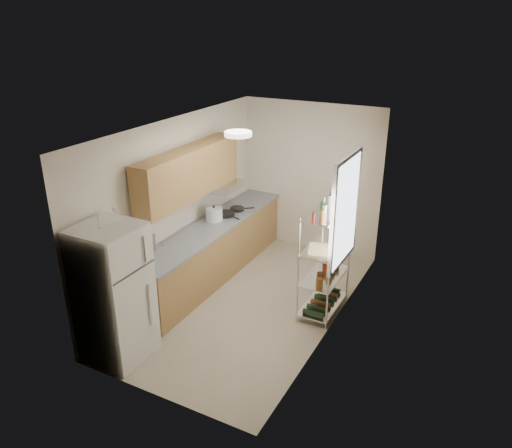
% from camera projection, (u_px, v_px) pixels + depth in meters
% --- Properties ---
extents(room, '(2.52, 4.42, 2.62)m').
position_uv_depth(room, '(250.00, 221.00, 6.85)').
color(room, '#B1A48F').
rests_on(room, ground).
extents(counter_run, '(0.63, 3.51, 0.90)m').
position_uv_depth(counter_run, '(213.00, 250.00, 7.93)').
color(counter_run, olive).
rests_on(counter_run, ground).
extents(upper_cabinets, '(0.33, 2.20, 0.72)m').
position_uv_depth(upper_cabinets, '(189.00, 173.00, 7.18)').
color(upper_cabinets, olive).
rests_on(upper_cabinets, room).
extents(range_hood, '(0.50, 0.60, 0.12)m').
position_uv_depth(range_hood, '(222.00, 186.00, 7.98)').
color(range_hood, '#B7BABC').
rests_on(range_hood, room).
extents(window, '(0.06, 1.00, 1.46)m').
position_uv_depth(window, '(345.00, 211.00, 6.51)').
color(window, white).
rests_on(window, room).
extents(bakers_rack, '(0.45, 0.90, 1.73)m').
position_uv_depth(bakers_rack, '(326.00, 240.00, 6.74)').
color(bakers_rack, silver).
rests_on(bakers_rack, ground).
extents(ceiling_dome, '(0.34, 0.34, 0.05)m').
position_uv_depth(ceiling_dome, '(238.00, 134.00, 6.11)').
color(ceiling_dome, white).
rests_on(ceiling_dome, room).
extents(refrigerator, '(0.71, 0.71, 1.73)m').
position_uv_depth(refrigerator, '(114.00, 293.00, 5.92)').
color(refrigerator, silver).
rests_on(refrigerator, ground).
extents(wine_glass_a, '(0.06, 0.06, 0.18)m').
position_uv_depth(wine_glass_a, '(99.00, 221.00, 5.51)').
color(wine_glass_a, silver).
rests_on(wine_glass_a, refrigerator).
extents(wine_glass_b, '(0.06, 0.06, 0.18)m').
position_uv_depth(wine_glass_b, '(115.00, 215.00, 5.67)').
color(wine_glass_b, silver).
rests_on(wine_glass_b, refrigerator).
extents(rice_cooker, '(0.27, 0.27, 0.22)m').
position_uv_depth(rice_cooker, '(214.00, 214.00, 7.87)').
color(rice_cooker, white).
rests_on(rice_cooker, counter_run).
extents(frying_pan_large, '(0.36, 0.36, 0.05)m').
position_uv_depth(frying_pan_large, '(226.00, 214.00, 8.10)').
color(frying_pan_large, black).
rests_on(frying_pan_large, counter_run).
extents(frying_pan_small, '(0.33, 0.33, 0.05)m').
position_uv_depth(frying_pan_small, '(237.00, 209.00, 8.31)').
color(frying_pan_small, black).
rests_on(frying_pan_small, counter_run).
extents(cutting_board, '(0.43, 0.49, 0.03)m').
position_uv_depth(cutting_board, '(321.00, 250.00, 6.64)').
color(cutting_board, tan).
rests_on(cutting_board, bakers_rack).
extents(espresso_machine, '(0.20, 0.26, 0.28)m').
position_uv_depth(espresso_machine, '(335.00, 232.00, 6.87)').
color(espresso_machine, black).
rests_on(espresso_machine, bakers_rack).
extents(storage_bag, '(0.10, 0.13, 0.15)m').
position_uv_depth(storage_bag, '(327.00, 265.00, 7.09)').
color(storage_bag, '#AD3115').
rests_on(storage_bag, bakers_rack).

